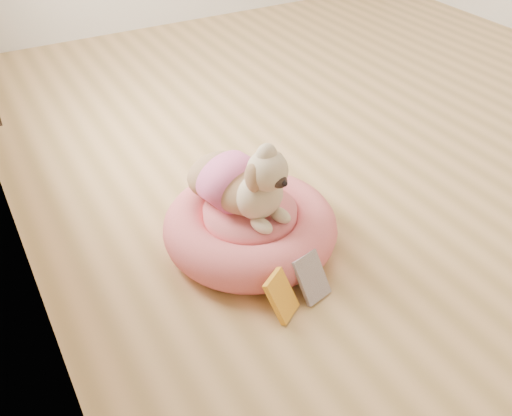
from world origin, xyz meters
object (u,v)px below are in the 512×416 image
book_yellow (281,296)px  book_white (312,277)px  pet_bed (250,227)px  dog (242,170)px

book_yellow → book_white: book_yellow is taller
pet_bed → dog: 0.28m
dog → pet_bed: bearing=-54.9°
dog → book_white: size_ratio=2.68×
pet_bed → book_white: 0.38m
dog → book_white: bearing=-91.6°
pet_bed → dog: bearing=138.2°
pet_bed → book_yellow: pet_bed is taller
dog → book_yellow: dog is taller
dog → book_white: dog is taller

